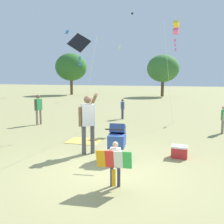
{
  "coord_description": "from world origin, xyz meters",
  "views": [
    {
      "loc": [
        2.02,
        -5.53,
        2.3
      ],
      "look_at": [
        -0.28,
        1.2,
        1.3
      ],
      "focal_mm": 40.0,
      "sensor_mm": 36.0,
      "label": 1
    }
  ],
  "objects": [
    {
      "name": "person_red_shirt",
      "position": [
        -1.84,
        7.54,
        0.65
      ],
      "size": [
        0.25,
        0.31,
        1.11
      ],
      "color": "#33384C",
      "rests_on": "ground"
    },
    {
      "name": "person_adult_flyer",
      "position": [
        -1.03,
        1.17,
        1.06
      ],
      "size": [
        0.53,
        0.7,
        1.83
      ],
      "color": "#4C4C51",
      "rests_on": "ground"
    },
    {
      "name": "kite_orange_delta",
      "position": [
        0.93,
        6.96,
        4.57
      ],
      "size": [
        0.37,
        2.76,
        4.93
      ],
      "color": "yellow",
      "rests_on": "ground"
    },
    {
      "name": "distant_kites_cluster",
      "position": [
        -0.16,
        22.49,
        9.55
      ],
      "size": [
        27.67,
        14.62,
        7.06
      ],
      "color": "#F4A319"
    },
    {
      "name": "person_sitting_far",
      "position": [
        3.06,
        5.44,
        0.67
      ],
      "size": [
        0.15,
        0.36,
        1.13
      ],
      "color": "#7F705B",
      "rests_on": "ground"
    },
    {
      "name": "person_couple_left",
      "position": [
        -5.24,
        4.66,
        0.86
      ],
      "size": [
        0.26,
        0.46,
        1.46
      ],
      "color": "#7F705B",
      "rests_on": "ground"
    },
    {
      "name": "cooler_box",
      "position": [
        1.61,
        1.65,
        0.18
      ],
      "size": [
        0.45,
        0.33,
        0.35
      ],
      "color": "red",
      "rests_on": "ground"
    },
    {
      "name": "kite_adult_black",
      "position": [
        -2.47,
        3.62,
        3.55
      ],
      "size": [
        2.25,
        2.61,
        4.08
      ],
      "color": "black",
      "rests_on": "ground"
    },
    {
      "name": "child_with_butterfly_kite",
      "position": [
        0.47,
        -0.79,
        0.59
      ],
      "size": [
        0.74,
        0.38,
        0.97
      ],
      "color": "#33384C",
      "rests_on": "ground"
    },
    {
      "name": "ground_plane",
      "position": [
        0.0,
        0.0,
        0.0
      ],
      "size": [
        120.0,
        120.0,
        0.0
      ],
      "primitive_type": "plane",
      "color": "#938E5B"
    },
    {
      "name": "stroller",
      "position": [
        -0.03,
        0.92,
        0.61
      ],
      "size": [
        0.63,
        1.11,
        1.03
      ],
      "color": "black",
      "rests_on": "ground"
    },
    {
      "name": "picnic_blanket",
      "position": [
        -1.78,
        2.44,
        0.01
      ],
      "size": [
        1.22,
        0.98,
        0.02
      ],
      "primitive_type": "cube",
      "rotation": [
        0.0,
        0.0,
        0.07
      ],
      "color": "gold",
      "rests_on": "ground"
    }
  ]
}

